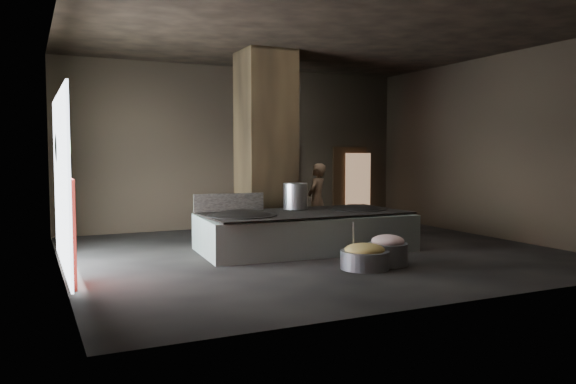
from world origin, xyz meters
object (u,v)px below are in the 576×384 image
wok_right (356,213)px  stock_pot (295,196)px  cook (317,200)px  hearth_platform (304,232)px  veg_basin (365,260)px  wok_left (242,219)px  meat_basin (388,254)px

wok_right → stock_pot: size_ratio=2.25×
stock_pot → cook: size_ratio=0.32×
hearth_platform → veg_basin: bearing=-83.4°
wok_right → veg_basin: (-1.24, -2.26, -0.59)m
cook → veg_basin: (-1.11, -3.92, -0.75)m
wok_left → cook: 3.20m
hearth_platform → wok_left: size_ratio=3.17×
hearth_platform → cook: 2.16m
wok_right → veg_basin: wok_right is taller
wok_right → stock_pot: stock_pot is taller
wok_right → cook: 1.67m
wok_right → cook: cook is taller
stock_pot → cook: 1.66m
wok_left → stock_pot: size_ratio=2.42×
wok_right → hearth_platform: bearing=-177.9°
stock_pot → veg_basin: size_ratio=0.65×
meat_basin → wok_left: bearing=136.3°
wok_left → stock_pot: 1.66m
hearth_platform → stock_pot: (0.05, 0.55, 0.74)m
stock_pot → wok_right: bearing=-21.0°
hearth_platform → cook: bearing=58.3°
veg_basin → meat_basin: (0.59, 0.11, 0.04)m
wok_right → meat_basin: 2.31m
hearth_platform → wok_right: size_ratio=3.41×
wok_left → veg_basin: size_ratio=1.58×
wok_right → meat_basin: bearing=-106.9°
stock_pot → veg_basin: (0.06, -2.76, -0.97)m
stock_pot → veg_basin: stock_pot is taller
cook → veg_basin: cook is taller
hearth_platform → meat_basin: (0.70, -2.10, -0.18)m
cook → stock_pot: bearing=6.4°
hearth_platform → veg_basin: 2.23m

